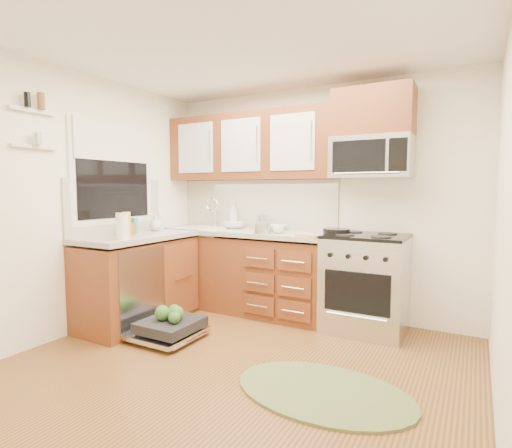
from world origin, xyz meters
The scene contains 37 objects.
floor centered at (0.00, 0.00, 0.00)m, with size 3.50×3.50×0.00m, color brown.
ceiling centered at (0.00, 0.00, 2.50)m, with size 3.50×3.50×0.00m, color white.
wall_back centered at (0.00, 1.75, 1.25)m, with size 3.50×0.04×2.50m, color white.
wall_left centered at (-1.75, 0.00, 1.25)m, with size 0.04×3.50×2.50m, color white.
wall_right centered at (1.75, 0.00, 1.25)m, with size 0.04×3.50×2.50m, color white.
base_cabinet_back centered at (-0.73, 1.45, 0.42)m, with size 2.05×0.60×0.85m, color #5E2E15.
base_cabinet_left centered at (-1.45, 0.52, 0.42)m, with size 0.60×1.25×0.85m, color #5E2E15.
countertop_back centered at (-0.72, 1.44, 0.90)m, with size 2.07×0.64×0.05m, color #A8A399.
countertop_left centered at (-1.44, 0.53, 0.90)m, with size 0.64×1.27×0.05m, color #A8A399.
backsplash_back centered at (-0.73, 1.74, 1.21)m, with size 2.05×0.02×0.57m, color beige.
backsplash_left centered at (-1.74, 0.52, 1.21)m, with size 0.02×1.25×0.57m, color beige.
upper_cabinets centered at (-0.73, 1.57, 1.88)m, with size 2.05×0.35×0.75m, color #5E2E15, non-canonical shape.
cabinet_over_mw centered at (0.68, 1.57, 2.13)m, with size 0.76×0.35×0.47m, color #5E2E15.
range centered at (0.68, 1.43, 0.47)m, with size 0.76×0.64×0.95m, color silver, non-canonical shape.
microwave centered at (0.68, 1.55, 1.70)m, with size 0.76×0.38×0.40m, color silver, non-canonical shape.
sink centered at (-1.25, 1.42, 0.80)m, with size 0.62×0.50×0.26m, color white, non-canonical shape.
dishwasher centered at (-0.86, 0.30, 0.10)m, with size 0.70×0.60×0.20m, color silver, non-canonical shape.
window centered at (-1.74, 0.50, 1.55)m, with size 0.03×1.05×1.05m, color white, non-canonical shape.
window_blind centered at (-1.71, 0.50, 1.88)m, with size 0.02×0.96×0.40m, color white.
shelf_upper centered at (-1.72, -0.35, 2.05)m, with size 0.04×0.40×0.03m, color white.
shelf_lower centered at (-1.72, -0.35, 1.75)m, with size 0.04×0.40×0.03m, color white.
rug centered at (0.74, 0.06, 0.01)m, with size 1.24×0.81×0.02m, color #5F6D3E, non-canonical shape.
skillet centered at (0.40, 1.37, 0.98)m, with size 0.27×0.27×0.05m, color black.
stock_pot centered at (-0.36, 1.22, 0.98)m, with size 0.19×0.19×0.11m, color silver.
cutting_board centered at (0.18, 1.22, 0.93)m, with size 0.25×0.16×0.02m, color #B17E51.
canister centered at (-0.58, 1.63, 1.01)m, with size 0.10×0.10×0.17m, color silver.
paper_towel_roll centered at (-1.25, 0.15, 1.05)m, with size 0.11×0.11×0.25m, color white.
mustard_bottle centered at (-1.42, 0.36, 1.05)m, with size 0.08×0.08×0.24m, color gold.
red_bottle centered at (-1.30, 0.18, 1.03)m, with size 0.06×0.06×0.21m, color #A70F0D.
wooden_box centered at (-1.53, 0.50, 0.99)m, with size 0.12×0.09×0.12m, color brown.
blue_carton centered at (-1.60, 0.61, 1.00)m, with size 0.10×0.06×0.16m, color #288BBE.
bowl_a centered at (-0.37, 1.54, 0.96)m, with size 0.27×0.27×0.07m, color #999999.
bowl_b centered at (-0.90, 1.53, 0.97)m, with size 0.26×0.26×0.08m, color #999999.
cup centered at (-0.20, 1.29, 0.97)m, with size 0.12×0.12×0.10m, color #999999.
soap_bottle_a centered at (-1.00, 1.68, 1.08)m, with size 0.12×0.12×0.32m, color #999999.
soap_bottle_b centered at (-1.62, 1.05, 1.01)m, with size 0.08×0.08×0.17m, color #999999.
soap_bottle_c centered at (-1.54, 0.89, 1.01)m, with size 0.13×0.13×0.17m, color #999999.
Camera 1 is at (1.60, -2.45, 1.39)m, focal length 28.00 mm.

